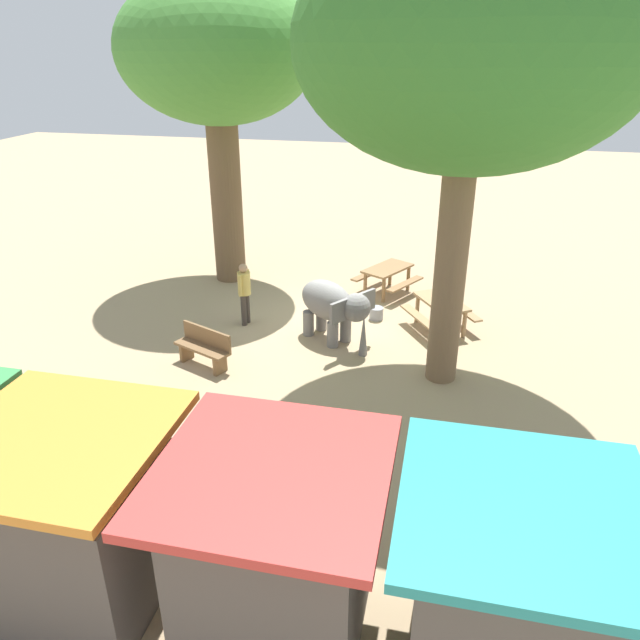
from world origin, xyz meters
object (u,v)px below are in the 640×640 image
object	(u,v)px
shade_tree_secondary	(217,56)
market_stall_teal	(510,605)
elephant	(333,305)
person_handler	(244,289)
feed_bucket	(376,313)
shade_tree_main	(472,45)
picnic_table_near	(441,308)
market_stall_red	(276,563)
market_stall_orange	(74,527)
wooden_bench	(204,346)
picnic_table_far	(387,274)

from	to	relation	value
shade_tree_secondary	market_stall_teal	world-z (taller)	shade_tree_secondary
elephant	person_handler	world-z (taller)	person_handler
person_handler	feed_bucket	world-z (taller)	person_handler
person_handler	shade_tree_secondary	size ratio (longest dim) A/B	0.20
shade_tree_main	picnic_table_near	world-z (taller)	shade_tree_main
elephant	market_stall_red	distance (m)	7.98
market_stall_orange	shade_tree_secondary	bearing A→B (deg)	-79.05
market_stall_teal	market_stall_red	size ratio (longest dim) A/B	1.00
elephant	person_handler	size ratio (longest dim) A/B	1.24
wooden_bench	feed_bucket	bearing A→B (deg)	-112.71
picnic_table_near	shade_tree_main	bearing A→B (deg)	-29.53
market_stall_red	feed_bucket	size ratio (longest dim) A/B	7.00
shade_tree_main	picnic_table_near	bearing A→B (deg)	-86.99
person_handler	wooden_bench	world-z (taller)	person_handler
person_handler	market_stall_red	size ratio (longest dim) A/B	0.64
wooden_bench	feed_bucket	size ratio (longest dim) A/B	4.01
picnic_table_near	market_stall_teal	bearing A→B (deg)	-26.03
person_handler	picnic_table_near	world-z (taller)	person_handler
market_stall_teal	feed_bucket	xyz separation A→B (m)	(2.67, -9.39, -0.98)
shade_tree_main	picnic_table_far	bearing A→B (deg)	-69.20
elephant	picnic_table_far	size ratio (longest dim) A/B	0.99
person_handler	shade_tree_secondary	bearing A→B (deg)	125.15
elephant	feed_bucket	world-z (taller)	elephant
wooden_bench	market_stall_orange	xyz separation A→B (m)	(-0.87, 6.10, 0.67)
feed_bucket	person_handler	bearing A→B (deg)	17.45
person_handler	picnic_table_far	distance (m)	4.35
person_handler	feed_bucket	bearing A→B (deg)	26.13
shade_tree_secondary	market_stall_red	bearing A→B (deg)	112.83
wooden_bench	feed_bucket	xyz separation A→B (m)	(-3.39, -3.29, -0.31)
market_stall_red	wooden_bench	bearing A→B (deg)	-60.39
wooden_bench	market_stall_teal	world-z (taller)	market_stall_teal
shade_tree_secondary	market_stall_orange	distance (m)	12.71
picnic_table_far	market_stall_red	bearing A→B (deg)	29.28
wooden_bench	picnic_table_far	bearing A→B (deg)	-100.68
market_stall_red	elephant	bearing A→B (deg)	-83.34
shade_tree_main	feed_bucket	size ratio (longest dim) A/B	24.46
elephant	picnic_table_near	distance (m)	2.79
shade_tree_secondary	person_handler	bearing A→B (deg)	116.47
shade_tree_secondary	picnic_table_near	world-z (taller)	shade_tree_secondary
market_stall_teal	shade_tree_main	bearing A→B (deg)	-82.25
picnic_table_far	market_stall_teal	distance (m)	11.54
elephant	picnic_table_far	bearing A→B (deg)	109.19
picnic_table_far	picnic_table_near	bearing A→B (deg)	66.31
person_handler	wooden_bench	size ratio (longest dim) A/B	1.12
elephant	shade_tree_main	size ratio (longest dim) A/B	0.23
picnic_table_near	picnic_table_far	bearing A→B (deg)	-175.38
person_handler	feed_bucket	size ratio (longest dim) A/B	4.50
elephant	wooden_bench	distance (m)	3.16
picnic_table_near	market_stall_teal	distance (m)	9.22
market_stall_red	shade_tree_secondary	bearing A→B (deg)	-67.17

